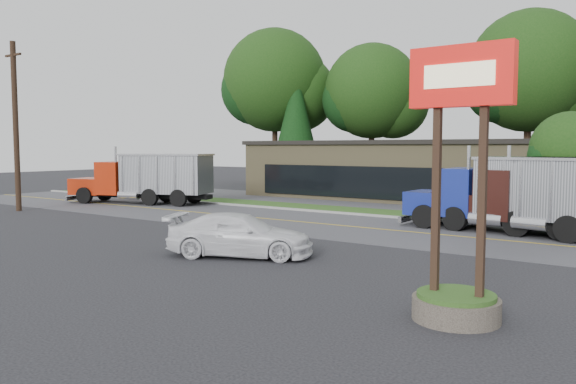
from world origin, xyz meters
name	(u,v)px	position (x,y,z in m)	size (l,w,h in m)	color
ground	(193,252)	(0.00, 0.00, 0.00)	(140.00, 140.00, 0.00)	#37373C
road	(323,224)	(0.00, 9.00, 0.00)	(60.00, 8.00, 0.02)	#5B5B60
center_line	(323,224)	(0.00, 9.00, 0.00)	(60.00, 0.12, 0.01)	gold
curb	(363,216)	(0.00, 13.20, 0.00)	(60.00, 0.30, 0.12)	#9E9E99
grass_verge	(377,213)	(0.00, 15.00, 0.00)	(60.00, 3.40, 0.03)	#2D4F1B
far_parking	(411,205)	(0.00, 20.00, 0.00)	(60.00, 7.00, 0.02)	#5B5B60
strip_mall	(471,172)	(2.00, 26.00, 2.00)	(32.00, 12.00, 4.00)	#8A7B55
utility_pole	(16,125)	(-18.00, 3.50, 5.09)	(1.60, 0.32, 10.00)	#382619
bilo_sign	(458,229)	(10.50, -2.50, 2.02)	(2.20, 1.90, 5.95)	#6B6054
tree_far_a	(277,85)	(-19.83, 32.13, 10.11)	(11.10, 10.45, 15.83)	#382619
tree_far_b	(374,96)	(-9.85, 34.11, 8.68)	(9.54, 8.98, 13.61)	#382619
tree_far_c	(532,77)	(4.16, 34.12, 9.45)	(10.38, 9.76, 14.80)	#382619
evergreen_left	(296,121)	(-16.00, 30.00, 6.28)	(5.03, 5.03, 11.43)	#382619
tree_verge	(571,154)	(10.06, 15.05, 3.50)	(3.86, 3.63, 5.50)	#382619
dump_truck_red	(148,177)	(-14.87, 10.80, 1.81)	(10.07, 5.55, 3.36)	black
dump_truck_blue	(510,192)	(8.19, 11.49, 1.81)	(8.41, 2.90, 3.36)	black
dump_truck_maroon	(560,195)	(10.30, 11.07, 1.81)	(9.84, 3.84, 3.36)	black
rally_car	(240,235)	(1.91, 0.38, 0.74)	(2.07, 5.09, 1.48)	white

